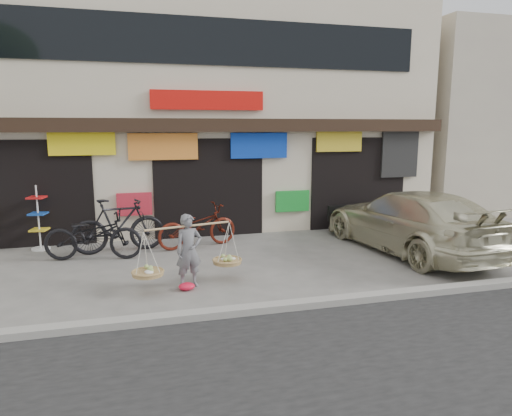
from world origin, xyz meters
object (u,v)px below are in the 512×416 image
object	(u,v)px
bike_1	(119,226)
suv	(410,221)
bike_0	(93,235)
street_vendor	(189,254)
display_rack	(39,224)
bike_2	(197,226)

from	to	relation	value
bike_1	suv	size ratio (longest dim) A/B	0.41
bike_0	bike_1	size ratio (longest dim) A/B	1.00
street_vendor	display_rack	bearing A→B (deg)	118.80
bike_0	street_vendor	bearing A→B (deg)	-131.43
display_rack	bike_2	bearing A→B (deg)	-11.11
street_vendor	display_rack	xyz separation A→B (m)	(-3.28, 3.62, 0.01)
street_vendor	bike_1	size ratio (longest dim) A/B	0.96
suv	display_rack	distance (m)	9.11
bike_1	bike_2	xyz separation A→B (m)	(1.90, 0.00, -0.12)
street_vendor	bike_2	xyz separation A→B (m)	(0.54, 2.87, -0.09)
bike_0	bike_2	size ratio (longest dim) A/B	1.06
bike_2	suv	bearing A→B (deg)	-123.40
bike_0	display_rack	xyz separation A→B (m)	(-1.37, 1.26, 0.07)
suv	display_rack	xyz separation A→B (m)	(-8.78, 2.43, -0.10)
street_vendor	display_rack	distance (m)	4.88
street_vendor	bike_0	distance (m)	3.04
display_rack	bike_0	bearing A→B (deg)	-42.62
bike_2	suv	size ratio (longest dim) A/B	0.39
bike_1	display_rack	distance (m)	2.05
bike_1	suv	world-z (taller)	suv
bike_1	suv	distance (m)	7.07
street_vendor	suv	size ratio (longest dim) A/B	0.39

